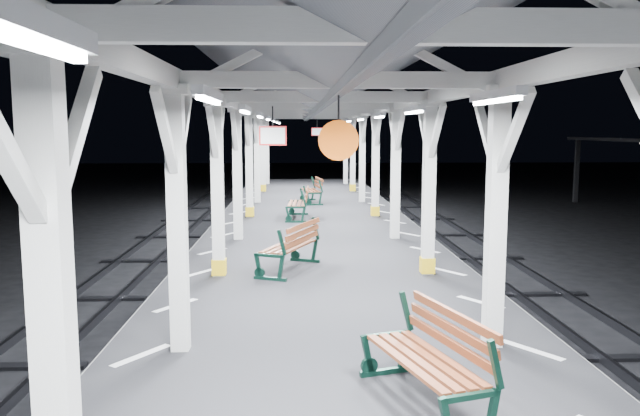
{
  "coord_description": "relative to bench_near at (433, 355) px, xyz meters",
  "views": [
    {
      "loc": [
        -0.52,
        -9.7,
        3.79
      ],
      "look_at": [
        -0.04,
        2.79,
        2.2
      ],
      "focal_mm": 35.0,
      "sensor_mm": 36.0,
      "label": 1
    }
  ],
  "objects": [
    {
      "name": "ground",
      "position": [
        -0.85,
        3.7,
        -1.52
      ],
      "size": [
        120.0,
        120.0,
        0.0
      ],
      "primitive_type": "plane",
      "color": "black",
      "rests_on": "ground"
    },
    {
      "name": "platform",
      "position": [
        -0.85,
        3.7,
        -1.02
      ],
      "size": [
        6.0,
        50.0,
        1.0
      ],
      "primitive_type": "cube",
      "color": "black",
      "rests_on": "ground"
    },
    {
      "name": "track_right",
      "position": [
        4.15,
        3.7,
        -1.44
      ],
      "size": [
        2.2,
        60.0,
        0.16
      ],
      "color": "#2D2D33",
      "rests_on": "ground"
    },
    {
      "name": "bench_mid",
      "position": [
        -1.43,
        6.07,
        0.0
      ],
      "size": [
        1.3,
        1.92,
        0.98
      ],
      "rotation": [
        0.0,
        0.0,
        -0.39
      ],
      "color": "black",
      "rests_on": "platform"
    },
    {
      "name": "canopy",
      "position": [
        -0.85,
        3.68,
        3.04
      ],
      "size": [
        5.4,
        49.0,
        4.65
      ],
      "color": "silver",
      "rests_on": "platform"
    },
    {
      "name": "bench_near",
      "position": [
        0.0,
        0.0,
        0.0
      ],
      "size": [
        1.15,
        1.91,
        0.97
      ],
      "rotation": [
        0.0,
        0.0,
        0.29
      ],
      "color": "black",
      "rests_on": "platform"
    },
    {
      "name": "track_left",
      "position": [
        -5.85,
        3.7,
        -1.44
      ],
      "size": [
        2.2,
        60.0,
        0.16
      ],
      "color": "#2D2D33",
      "rests_on": "ground"
    },
    {
      "name": "bench_far",
      "position": [
        -1.24,
        13.29,
        -0.0
      ],
      "size": [
        0.75,
        1.81,
        0.97
      ],
      "rotation": [
        0.0,
        0.0,
        -0.05
      ],
      "color": "black",
      "rests_on": "platform"
    },
    {
      "name": "hazard_stripes_left",
      "position": [
        -3.3,
        3.7,
        -0.51
      ],
      "size": [
        1.0,
        48.0,
        0.01
      ],
      "primitive_type": "cube",
      "color": "silver",
      "rests_on": "platform"
    },
    {
      "name": "hazard_stripes_right",
      "position": [
        1.6,
        3.7,
        -0.51
      ],
      "size": [
        1.0,
        48.0,
        0.01
      ],
      "primitive_type": "cube",
      "color": "silver",
      "rests_on": "platform"
    },
    {
      "name": "bench_extra",
      "position": [
        -0.72,
        17.48,
        -0.01
      ],
      "size": [
        0.88,
        1.82,
        0.95
      ],
      "rotation": [
        0.0,
        0.0,
        0.13
      ],
      "color": "black",
      "rests_on": "platform"
    }
  ]
}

